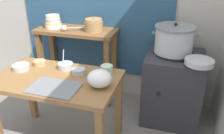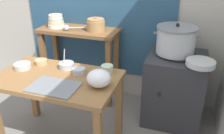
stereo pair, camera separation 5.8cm
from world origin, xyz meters
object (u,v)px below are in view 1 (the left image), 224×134
at_px(prep_bowl_3, 66,66).
at_px(prep_bowl_4, 107,68).
at_px(clay_pot, 94,25).
at_px(steamer_pot, 174,39).
at_px(prep_bowl_2, 21,67).
at_px(back_shelf_table, 77,47).
at_px(wide_pan, 199,62).
at_px(ladle, 65,28).
at_px(prep_table, 57,89).
at_px(plastic_bag, 100,78).
at_px(prep_bowl_0, 79,71).
at_px(serving_tray, 54,88).
at_px(prep_bowl_1, 40,63).
at_px(stove_block, 172,87).
at_px(bowl_stack_enamel, 53,22).

xyz_separation_m(prep_bowl_3, prep_bowl_4, (0.40, 0.05, 0.00)).
height_order(clay_pot, prep_bowl_3, clay_pot).
relative_size(steamer_pot, prep_bowl_2, 2.86).
bearing_deg(back_shelf_table, wide_pan, -14.15).
xyz_separation_m(ladle, wide_pan, (1.48, -0.25, -0.13)).
xyz_separation_m(prep_table, steamer_pot, (0.95, 0.76, 0.31)).
bearing_deg(ladle, wide_pan, -9.55).
distance_m(prep_bowl_2, prep_bowl_4, 0.81).
height_order(plastic_bag, prep_bowl_0, plastic_bag).
bearing_deg(serving_tray, clay_pot, 92.18).
relative_size(prep_table, prep_bowl_0, 9.31).
bearing_deg(prep_bowl_1, ladle, 89.84).
bearing_deg(prep_bowl_2, stove_block, 26.32).
bearing_deg(prep_bowl_4, prep_bowl_3, -173.31).
xyz_separation_m(prep_table, prep_bowl_2, (-0.40, 0.05, 0.14)).
xyz_separation_m(serving_tray, prep_bowl_3, (-0.08, 0.36, 0.03)).
relative_size(ladle, prep_bowl_0, 2.22).
bearing_deg(ladle, steamer_pot, -0.39).
xyz_separation_m(serving_tray, prep_bowl_2, (-0.47, 0.22, 0.02)).
relative_size(back_shelf_table, serving_tray, 2.40).
height_order(steamer_pot, prep_bowl_1, steamer_pot).
xyz_separation_m(clay_pot, ladle, (-0.31, -0.10, -0.03)).
relative_size(prep_bowl_3, prep_bowl_4, 1.63).
relative_size(plastic_bag, prep_bowl_3, 1.11).
height_order(prep_table, serving_tray, serving_tray).
relative_size(clay_pot, prep_bowl_2, 1.31).
xyz_separation_m(prep_table, back_shelf_table, (-0.19, 0.87, 0.07)).
bearing_deg(prep_bowl_2, serving_tray, -25.50).
xyz_separation_m(clay_pot, prep_bowl_1, (-0.32, -0.67, -0.22)).
xyz_separation_m(steamer_pot, wide_pan, (0.25, -0.24, -0.12)).
relative_size(clay_pot, ladle, 0.80).
height_order(ladle, prep_bowl_2, ladle).
xyz_separation_m(clay_pot, serving_tray, (0.04, -1.04, -0.24)).
distance_m(prep_bowl_1, prep_bowl_3, 0.28).
xyz_separation_m(back_shelf_table, stove_block, (1.18, -0.13, -0.30)).
bearing_deg(plastic_bag, serving_tray, -158.17).
height_order(prep_table, prep_bowl_3, prep_bowl_3).
relative_size(steamer_pot, bowl_stack_enamel, 2.33).
bearing_deg(prep_bowl_4, wide_pan, 19.02).
distance_m(stove_block, prep_bowl_1, 1.43).
bearing_deg(wide_pan, steamer_pot, 136.49).
xyz_separation_m(prep_bowl_2, prep_bowl_3, (0.39, 0.14, 0.00)).
height_order(wide_pan, prep_bowl_1, wide_pan).
distance_m(serving_tray, prep_bowl_1, 0.51).
bearing_deg(prep_bowl_0, back_shelf_table, 115.38).
bearing_deg(bowl_stack_enamel, ladle, -23.65).
bearing_deg(clay_pot, prep_bowl_3, -93.11).
distance_m(stove_block, bowl_stack_enamel, 1.58).
bearing_deg(prep_bowl_2, prep_bowl_4, 13.19).
xyz_separation_m(prep_table, ladle, (-0.28, 0.77, 0.33)).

